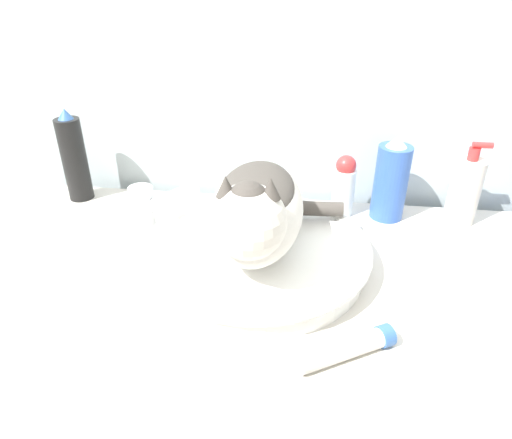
% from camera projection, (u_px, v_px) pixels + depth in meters
% --- Properties ---
extents(wall_back, '(8.00, 0.05, 2.40)m').
position_uv_depth(wall_back, '(288.00, 37.00, 0.92)').
color(wall_back, silver).
rests_on(wall_back, ground_plane).
extents(vanity_counter, '(1.14, 0.51, 0.86)m').
position_uv_depth(vanity_counter, '(266.00, 419.00, 1.03)').
color(vanity_counter, beige).
rests_on(vanity_counter, ground_plane).
extents(sink_basin, '(0.40, 0.40, 0.05)m').
position_uv_depth(sink_basin, '(257.00, 252.00, 0.80)').
color(sink_basin, white).
rests_on(sink_basin, vanity_counter).
extents(cat, '(0.23, 0.32, 0.17)m').
position_uv_depth(cat, '(256.00, 208.00, 0.73)').
color(cat, silver).
rests_on(cat, sink_basin).
extents(faucet, '(0.15, 0.07, 0.14)m').
position_uv_depth(faucet, '(150.00, 209.00, 0.86)').
color(faucet, silver).
rests_on(faucet, vanity_counter).
extents(spray_bottle_trigger, '(0.07, 0.07, 0.18)m').
position_uv_depth(spray_bottle_trigger, '(391.00, 181.00, 0.92)').
color(spray_bottle_trigger, '#335BB7').
rests_on(spray_bottle_trigger, vanity_counter).
extents(deodorant_stick, '(0.05, 0.05, 0.13)m').
position_uv_depth(deodorant_stick, '(344.00, 186.00, 0.94)').
color(deodorant_stick, silver).
rests_on(deodorant_stick, vanity_counter).
extents(soap_pump_bottle, '(0.06, 0.06, 0.17)m').
position_uv_depth(soap_pump_bottle, '(465.00, 190.00, 0.91)').
color(soap_pump_bottle, silver).
rests_on(soap_pump_bottle, vanity_counter).
extents(hairspray_can_black, '(0.05, 0.05, 0.21)m').
position_uv_depth(hairspray_can_black, '(74.00, 158.00, 0.99)').
color(hairspray_can_black, black).
rests_on(hairspray_can_black, vanity_counter).
extents(cream_tube, '(0.14, 0.10, 0.03)m').
position_uv_depth(cream_tube, '(348.00, 348.00, 0.62)').
color(cream_tube, silver).
rests_on(cream_tube, vanity_counter).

